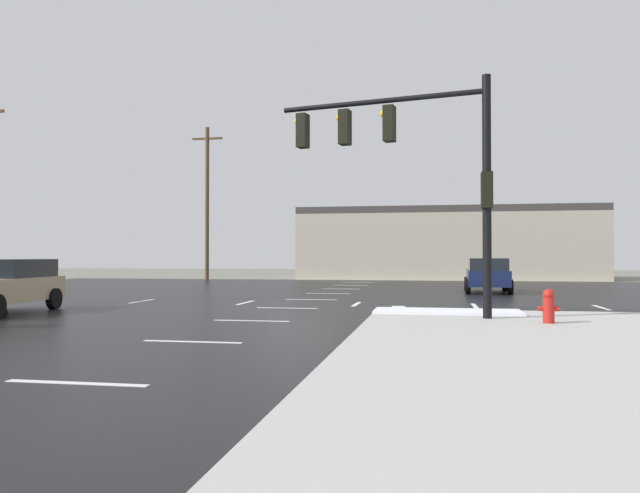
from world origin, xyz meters
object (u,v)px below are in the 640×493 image
(traffic_signal_mast, at_px, (414,154))
(sedan_tan, at_px, (2,285))
(fire_hydrant, at_px, (549,306))
(utility_pole_distant, at_px, (207,201))
(sedan_navy, at_px, (487,274))

(traffic_signal_mast, bearing_deg, sedan_tan, 11.77)
(fire_hydrant, distance_m, utility_pole_distant, 32.46)
(fire_hydrant, xyz_separation_m, utility_pole_distant, (-18.21, 26.39, 5.08))
(traffic_signal_mast, distance_m, utility_pole_distant, 29.35)
(fire_hydrant, relative_size, sedan_tan, 0.17)
(sedan_tan, bearing_deg, traffic_signal_mast, 84.27)
(traffic_signal_mast, distance_m, sedan_tan, 12.56)
(fire_hydrant, distance_m, sedan_tan, 15.22)
(fire_hydrant, xyz_separation_m, sedan_navy, (-0.13, 14.49, 0.32))
(utility_pole_distant, bearing_deg, fire_hydrant, -55.39)
(traffic_signal_mast, xyz_separation_m, sedan_tan, (-12.07, 0.02, -3.50))
(sedan_navy, distance_m, sedan_tan, 20.01)
(sedan_tan, bearing_deg, fire_hydrant, 79.53)
(traffic_signal_mast, height_order, utility_pole_distant, utility_pole_distant)
(traffic_signal_mast, bearing_deg, utility_pole_distant, -47.09)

